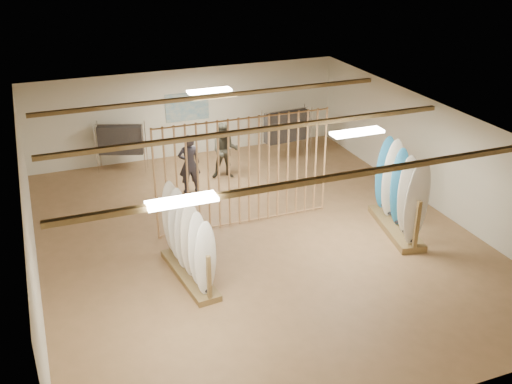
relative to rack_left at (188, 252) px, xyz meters
name	(u,v)px	position (x,y,z in m)	size (l,w,h in m)	color
floor	(256,237)	(1.98, 1.14, -0.63)	(12.00, 12.00, 0.00)	#9B724B
ceiling	(256,127)	(1.98, 1.14, 2.17)	(12.00, 12.00, 0.00)	gray
wall_back	(187,113)	(1.98, 7.14, 0.77)	(12.00, 12.00, 0.00)	white
wall_front	(404,338)	(1.98, -4.86, 0.77)	(12.00, 12.00, 0.00)	white
wall_left	(29,220)	(-3.02, 1.14, 0.77)	(12.00, 12.00, 0.00)	white
wall_right	(435,156)	(6.98, 1.14, 0.77)	(12.00, 12.00, 0.00)	white
ceiling_slats	(256,130)	(1.98, 1.14, 2.09)	(9.50, 6.12, 0.10)	olive
light_panels	(256,129)	(1.98, 1.14, 2.11)	(1.20, 0.35, 0.06)	white
bamboo_partition	(244,172)	(1.98, 1.94, 0.77)	(4.45, 0.05, 2.78)	tan
poster	(187,107)	(1.98, 7.12, 0.97)	(1.40, 0.03, 0.90)	teal
rack_left	(188,252)	(0.00, 0.00, 0.00)	(0.75, 2.32, 1.84)	olive
rack_right	(398,203)	(5.31, 0.19, 0.12)	(1.06, 2.39, 2.21)	olive
clothing_rack_a	(121,140)	(-0.27, 6.54, 0.36)	(1.36, 0.79, 1.52)	silver
clothing_rack_b	(287,126)	(4.77, 5.63, 0.45)	(1.54, 0.54, 1.65)	silver
shopper_a	(189,160)	(1.22, 4.27, 0.33)	(0.70, 0.47, 1.92)	#2D2A33
shopper_b	(225,147)	(2.47, 4.88, 0.33)	(0.92, 0.72, 1.91)	#313026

